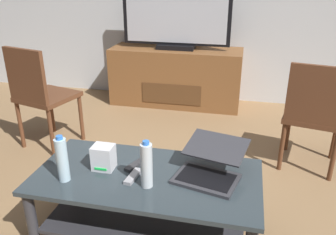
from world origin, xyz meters
name	(u,v)px	position (x,y,z in m)	size (l,w,h in m)	color
ground_plane	(156,222)	(0.00, 0.00, 0.00)	(7.68, 7.68, 0.00)	olive
coffee_table	(147,194)	(-0.02, -0.12, 0.30)	(1.30, 0.65, 0.43)	#2D383D
media_cabinet	(176,76)	(-0.32, 2.19, 0.33)	(1.53, 0.53, 0.67)	brown
television	(176,23)	(-0.32, 2.17, 0.96)	(1.23, 0.20, 0.60)	black
dining_chair	(314,112)	(1.03, 0.92, 0.50)	(0.52, 0.52, 0.90)	#59331E
side_chair	(40,92)	(-1.25, 0.79, 0.53)	(0.54, 0.54, 0.94)	#59331E
laptop	(210,166)	(0.33, -0.04, 0.50)	(0.43, 0.47, 0.17)	#333338
router_box	(104,157)	(-0.28, -0.11, 0.51)	(0.12, 0.11, 0.15)	silver
water_bottle_near	(146,165)	(0.01, -0.23, 0.56)	(0.07, 0.07, 0.27)	silver
water_bottle_far	(62,159)	(-0.45, -0.27, 0.56)	(0.06, 0.06, 0.27)	silver
cell_phone	(102,150)	(-0.38, 0.09, 0.44)	(0.07, 0.14, 0.01)	black
tv_remote	(136,165)	(-0.11, -0.05, 0.44)	(0.04, 0.16, 0.02)	#2D2D30
soundbar_remote	(133,176)	(-0.09, -0.17, 0.44)	(0.04, 0.16, 0.02)	#99999E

